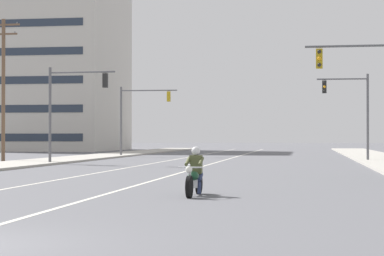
# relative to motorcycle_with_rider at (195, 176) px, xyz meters

# --- Properties ---
(lane_stripe_center) EXTENTS (0.16, 100.00, 0.01)m
(lane_stripe_center) POSITION_rel_motorcycle_with_rider_xyz_m (-2.77, 34.23, -0.58)
(lane_stripe_center) COLOR beige
(lane_stripe_center) RESTS_ON ground
(lane_stripe_left) EXTENTS (0.16, 100.00, 0.01)m
(lane_stripe_left) POSITION_rel_motorcycle_with_rider_xyz_m (-6.71, 34.23, -0.58)
(lane_stripe_left) COLOR beige
(lane_stripe_left) RESTS_ON ground
(sidewalk_kerb_left) EXTENTS (4.40, 110.00, 0.14)m
(sidewalk_kerb_left) POSITION_rel_motorcycle_with_rider_xyz_m (-14.36, 29.23, -0.52)
(sidewalk_kerb_left) COLOR #ADA89E
(sidewalk_kerb_left) RESTS_ON ground
(motorcycle_with_rider) EXTENTS (0.70, 2.19, 1.46)m
(motorcycle_with_rider) POSITION_rel_motorcycle_with_rider_xyz_m (0.00, 0.00, 0.00)
(motorcycle_with_rider) COLOR black
(motorcycle_with_rider) RESTS_ON ground
(traffic_signal_near_right) EXTENTS (4.37, 0.37, 6.20)m
(traffic_signal_near_right) POSITION_rel_motorcycle_with_rider_xyz_m (6.29, 12.42, 3.48)
(traffic_signal_near_right) COLOR #56565B
(traffic_signal_near_right) RESTS_ON ground
(traffic_signal_near_left) EXTENTS (4.44, 0.44, 6.20)m
(traffic_signal_near_left) POSITION_rel_motorcycle_with_rider_xyz_m (-11.69, 23.86, 3.48)
(traffic_signal_near_left) COLOR #56565B
(traffic_signal_near_left) RESTS_ON ground
(traffic_signal_mid_right) EXTENTS (3.64, 0.41, 6.20)m
(traffic_signal_mid_right) POSITION_rel_motorcycle_with_rider_xyz_m (6.58, 31.97, 3.43)
(traffic_signal_mid_right) COLOR #56565B
(traffic_signal_mid_right) RESTS_ON ground
(traffic_signal_mid_left) EXTENTS (5.15, 0.37, 6.20)m
(traffic_signal_mid_left) POSITION_rel_motorcycle_with_rider_xyz_m (-11.51, 42.67, 3.53)
(traffic_signal_mid_left) COLOR #56565B
(traffic_signal_mid_left) RESTS_ON ground
(utility_pole_left_near) EXTENTS (2.36, 0.26, 10.01)m
(utility_pole_left_near) POSITION_rel_motorcycle_with_rider_xyz_m (-17.71, 27.76, 4.80)
(utility_pole_left_near) COLOR brown
(utility_pole_left_near) RESTS_ON ground
(apartment_building_far_left_block) EXTENTS (18.32, 18.62, 23.96)m
(apartment_building_far_left_block) POSITION_rel_motorcycle_with_rider_xyz_m (-29.91, 70.84, 11.40)
(apartment_building_far_left_block) COLOR beige
(apartment_building_far_left_block) RESTS_ON ground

